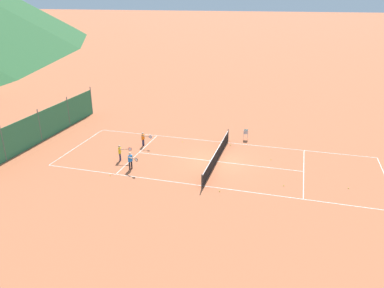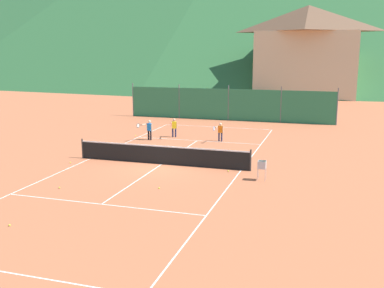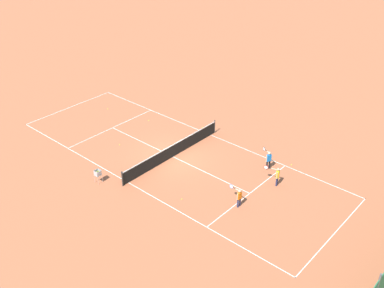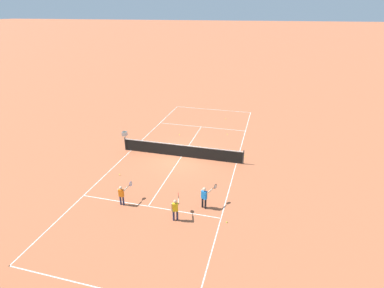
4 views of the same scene
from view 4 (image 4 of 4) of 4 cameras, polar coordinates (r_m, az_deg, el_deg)
The scene contains 14 objects.
ground_plane at distance 22.34m, azimuth -2.01°, elevation -2.40°, with size 600.00×600.00×0.00m, color #B7603D.
court_line_markings at distance 22.34m, azimuth -2.01°, elevation -2.39°, with size 8.25×23.85×0.01m.
tennis_net at distance 22.12m, azimuth -2.03°, elevation -1.24°, with size 9.18×0.08×1.06m.
player_near_baseline at distance 17.23m, azimuth -13.21°, elevation -9.21°, with size 0.45×0.99×1.19m.
player_far_baseline at distance 15.69m, azimuth -3.18°, elevation -12.06°, with size 0.41×1.08×1.26m.
player_far_service at distance 16.52m, azimuth 2.43°, elevation -9.85°, with size 0.75×0.97×1.30m.
tennis_ball_alley_left at distance 22.64m, azimuth 10.06°, elevation -2.32°, with size 0.07×0.07×0.07m, color #CCE033.
tennis_ball_alley_right at distance 30.28m, azimuth 6.45°, elevation 4.85°, with size 0.07×0.07×0.07m, color #CCE033.
tennis_ball_near_corner at distance 26.39m, azimuth 6.74°, elevation 1.85°, with size 0.07×0.07×0.07m, color #CCE033.
tennis_ball_service_box at distance 15.99m, azimuth 6.63°, elevation -14.57°, with size 0.07×0.07×0.07m, color #CCE033.
tennis_ball_far_corner at distance 20.45m, azimuth -13.61°, elevation -5.72°, with size 0.07×0.07×0.07m, color #CCE033.
tennis_ball_mid_court at distance 23.87m, azimuth -9.92°, elevation -0.86°, with size 0.07×0.07×0.07m, color #CCE033.
tennis_ball_by_net_left at distance 26.14m, azimuth -2.41°, elevation 1.78°, with size 0.07×0.07×0.07m, color #CCE033.
ball_hopper at distance 25.18m, azimuth -12.73°, elevation 1.82°, with size 0.36×0.36×0.89m.
Camera 4 is at (-5.91, 19.08, 10.01)m, focal length 28.00 mm.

